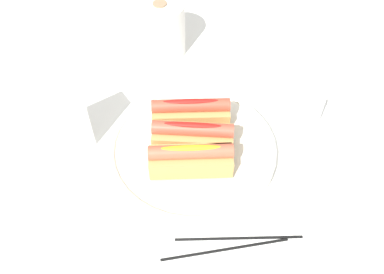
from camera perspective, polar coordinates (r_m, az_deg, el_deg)
ground_plane at (r=0.87m, az=-1.14°, el=-2.70°), size 2.40×2.40×0.00m
serving_bowl at (r=0.86m, az=0.00°, el=-1.47°), size 0.32×0.32×0.03m
hotdog_front at (r=0.80m, az=0.16°, el=-2.72°), size 0.16×0.09×0.06m
hotdog_back at (r=0.83m, az=0.00°, el=0.34°), size 0.16×0.10×0.06m
hotdog_side at (r=0.87m, az=-0.15°, el=3.15°), size 0.16×0.09×0.06m
water_glass at (r=0.93m, az=14.24°, el=3.35°), size 0.07×0.07×0.09m
paper_towel_roll at (r=1.06m, az=-3.95°, el=13.72°), size 0.11×0.11×0.13m
napkin_box at (r=0.86m, az=-16.87°, el=1.41°), size 0.12×0.07×0.15m
chopstick_near at (r=0.78m, az=6.04°, el=-12.74°), size 0.21×0.07×0.01m
chopstick_far at (r=0.77m, az=4.26°, el=-14.15°), size 0.22×0.04×0.01m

